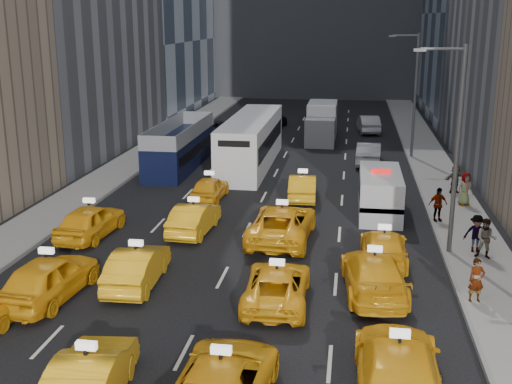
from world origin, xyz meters
TOP-DOWN VIEW (x-y plane):
  - sidewalk_west at (-10.50, 25.00)m, footprint 3.00×90.00m
  - sidewalk_east at (10.50, 25.00)m, footprint 3.00×90.00m
  - curb_west at (-9.05, 25.00)m, footprint 0.15×90.00m
  - curb_east at (9.05, 25.00)m, footprint 0.15×90.00m
  - streetlight_near at (9.18, 12.00)m, footprint 2.15×0.22m
  - streetlight_far at (9.18, 32.00)m, footprint 2.15×0.22m
  - taxi_5 at (-1.74, -1.13)m, footprint 2.16×4.91m
  - taxi_6 at (1.74, -0.64)m, footprint 2.76×5.41m
  - taxi_7 at (6.37, 0.55)m, footprint 2.40×5.78m
  - taxi_8 at (-5.86, 5.06)m, footprint 2.41×5.08m
  - taxi_9 at (-3.10, 6.81)m, footprint 1.78×4.61m
  - taxi_10 at (2.42, 6.00)m, footprint 2.36×4.91m
  - taxi_11 at (5.90, 7.35)m, footprint 2.69×5.55m
  - taxi_12 at (-7.10, 11.88)m, footprint 2.20×4.76m
  - taxi_13 at (-2.43, 13.21)m, footprint 1.79×4.50m
  - taxi_14 at (1.86, 12.77)m, footprint 2.96×5.96m
  - taxi_15 at (6.40, 10.53)m, footprint 1.99×4.77m
  - taxi_16 at (-2.96, 19.00)m, footprint 1.74×4.00m
  - taxi_17 at (2.25, 19.94)m, footprint 1.74×4.40m
  - nypd_van at (6.49, 17.70)m, footprint 2.40×5.65m
  - double_decker at (-6.73, 26.76)m, footprint 3.27×10.75m
  - city_bus at (-1.97, 27.94)m, footprint 3.26×13.34m
  - box_truck at (2.39, 37.90)m, footprint 2.73×6.98m
  - misc_car_0 at (6.15, 29.64)m, footprint 1.85×4.78m
  - misc_car_1 at (-6.11, 38.38)m, footprint 3.11×5.56m
  - misc_car_2 at (2.13, 44.91)m, footprint 2.25×5.07m
  - misc_car_3 at (-2.26, 44.10)m, footprint 2.09×4.44m
  - misc_car_4 at (6.37, 42.70)m, footprint 2.15×4.91m
  - pedestrian_0 at (9.51, 6.86)m, footprint 0.67×0.52m
  - pedestrian_1 at (10.67, 11.35)m, footprint 0.94×0.69m
  - pedestrian_2 at (10.41, 12.10)m, footprint 1.10×0.50m
  - pedestrian_3 at (9.29, 16.36)m, footprint 1.11×0.80m
  - pedestrian_4 at (11.10, 19.54)m, footprint 1.00×0.78m
  - pedestrian_5 at (10.95, 22.03)m, footprint 1.58×1.01m

SIDE VIEW (x-z plane):
  - sidewalk_west at x=-10.50m, z-range 0.00..0.15m
  - sidewalk_east at x=10.50m, z-range 0.00..0.15m
  - curb_west at x=-9.05m, z-range 0.00..0.18m
  - curb_east at x=9.05m, z-range 0.00..0.18m
  - taxi_16 at x=-2.96m, z-range 0.00..1.34m
  - taxi_10 at x=2.42m, z-range 0.00..1.35m
  - taxi_15 at x=6.40m, z-range 0.00..1.38m
  - taxi_17 at x=2.25m, z-range 0.00..1.43m
  - misc_car_2 at x=2.13m, z-range 0.00..1.44m
  - taxi_13 at x=-2.43m, z-range 0.00..1.46m
  - taxi_6 at x=1.74m, z-range 0.00..1.46m
  - misc_car_1 at x=-6.11m, z-range 0.00..1.47m
  - misc_car_3 at x=-2.26m, z-range 0.00..1.47m
  - taxi_9 at x=-3.10m, z-range 0.00..1.50m
  - misc_car_0 at x=6.15m, z-range 0.00..1.55m
  - taxi_11 at x=5.90m, z-range 0.00..1.56m
  - taxi_5 at x=-1.74m, z-range 0.00..1.57m
  - misc_car_4 at x=6.37m, z-range 0.00..1.57m
  - taxi_12 at x=-7.10m, z-range 0.00..1.58m
  - taxi_14 at x=1.86m, z-range 0.00..1.62m
  - taxi_7 at x=6.37m, z-range 0.00..1.67m
  - taxi_8 at x=-5.86m, z-range 0.00..1.68m
  - pedestrian_0 at x=9.51m, z-range 0.15..1.78m
  - pedestrian_5 at x=10.95m, z-range 0.15..1.80m
  - pedestrian_2 at x=10.41m, z-range 0.15..1.82m
  - pedestrian_3 at x=9.29m, z-range 0.15..1.88m
  - pedestrian_1 at x=10.67m, z-range 0.15..1.89m
  - pedestrian_4 at x=11.10m, z-range 0.15..1.95m
  - nypd_van at x=6.49m, z-range -0.11..2.27m
  - double_decker at x=-6.73m, z-range -0.02..3.06m
  - box_truck at x=2.39m, z-range -0.03..3.11m
  - city_bus at x=-1.97m, z-range -0.01..3.41m
  - streetlight_near at x=9.18m, z-range 0.42..9.42m
  - streetlight_far at x=9.18m, z-range 0.42..9.42m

